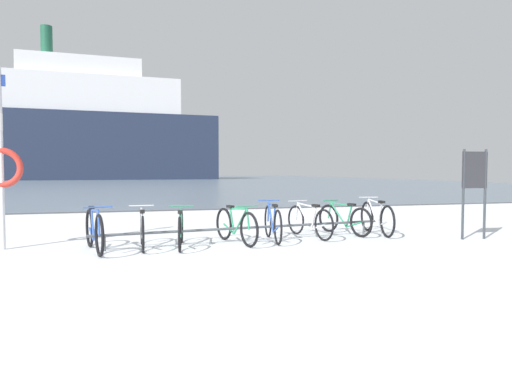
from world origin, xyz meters
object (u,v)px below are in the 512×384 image
(bicycle_1, at_px, (142,229))
(bicycle_3, at_px, (236,226))
(rescue_post, at_px, (1,163))
(ferry_ship, at_px, (88,130))
(bicycle_5, at_px, (309,221))
(info_sign, at_px, (475,179))
(bicycle_4, at_px, (273,223))
(bicycle_6, at_px, (344,219))
(bicycle_2, at_px, (181,229))
(bicycle_7, at_px, (377,218))
(bicycle_0, at_px, (94,230))

(bicycle_1, relative_size, bicycle_3, 0.97)
(rescue_post, relative_size, ferry_ship, 0.08)
(bicycle_5, relative_size, ferry_ship, 0.04)
(bicycle_5, xyz_separation_m, info_sign, (3.19, -1.09, 0.90))
(info_sign, distance_m, ferry_ship, 70.51)
(bicycle_3, bearing_deg, bicycle_5, 12.54)
(bicycle_1, relative_size, rescue_post, 0.49)
(bicycle_4, bearing_deg, bicycle_6, 14.42)
(bicycle_1, bearing_deg, bicycle_6, 8.76)
(info_sign, bearing_deg, bicycle_2, 174.38)
(bicycle_7, bearing_deg, ferry_ship, 100.82)
(bicycle_3, relative_size, rescue_post, 0.50)
(bicycle_3, distance_m, bicycle_4, 0.79)
(bicycle_0, height_order, ferry_ship, ferry_ship)
(bicycle_5, bearing_deg, bicycle_3, -167.46)
(bicycle_0, distance_m, bicycle_6, 5.20)
(bicycle_3, distance_m, info_sign, 4.99)
(bicycle_4, height_order, bicycle_6, bicycle_4)
(bicycle_1, relative_size, bicycle_2, 0.96)
(bicycle_2, distance_m, info_sign, 6.02)
(bicycle_1, relative_size, bicycle_7, 0.90)
(bicycle_3, height_order, bicycle_4, bicycle_4)
(bicycle_0, xyz_separation_m, bicycle_7, (5.87, 0.67, -0.01))
(bicycle_3, distance_m, bicycle_7, 3.34)
(bicycle_3, height_order, ferry_ship, ferry_ship)
(info_sign, bearing_deg, bicycle_5, 161.11)
(bicycle_0, distance_m, bicycle_4, 3.37)
(bicycle_7, height_order, ferry_ship, ferry_ship)
(bicycle_0, height_order, bicycle_3, bicycle_0)
(rescue_post, bearing_deg, bicycle_0, -22.28)
(bicycle_1, height_order, rescue_post, rescue_post)
(bicycle_3, height_order, rescue_post, rescue_post)
(bicycle_1, height_order, info_sign, info_sign)
(bicycle_4, bearing_deg, bicycle_1, -175.35)
(bicycle_1, bearing_deg, bicycle_7, 6.08)
(bicycle_3, height_order, bicycle_6, bicycle_3)
(bicycle_1, distance_m, bicycle_2, 0.69)
(bicycle_3, xyz_separation_m, info_sign, (4.85, -0.72, 0.90))
(bicycle_6, bearing_deg, bicycle_5, -166.90)
(bicycle_3, xyz_separation_m, bicycle_5, (1.66, 0.37, -0.00))
(bicycle_6, bearing_deg, bicycle_1, -171.24)
(bicycle_1, bearing_deg, info_sign, -5.49)
(bicycle_7, distance_m, rescue_post, 7.57)
(bicycle_7, distance_m, ferry_ship, 69.15)
(bicycle_4, height_order, bicycle_7, bicycle_7)
(bicycle_5, xyz_separation_m, rescue_post, (-5.83, 0.07, 1.20))
(bicycle_3, bearing_deg, bicycle_0, -175.14)
(bicycle_2, distance_m, bicycle_4, 1.87)
(bicycle_1, relative_size, bicycle_4, 0.94)
(bicycle_1, distance_m, info_sign, 6.70)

